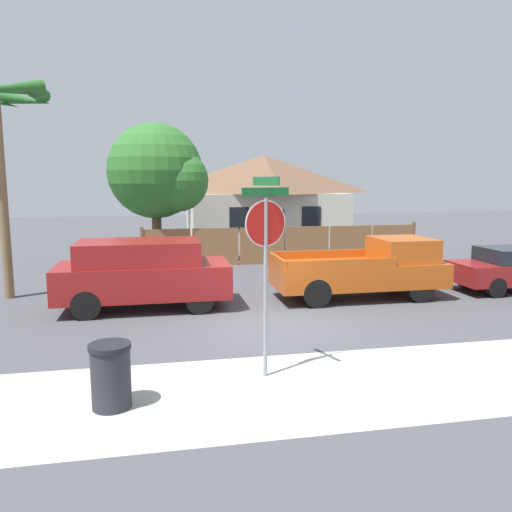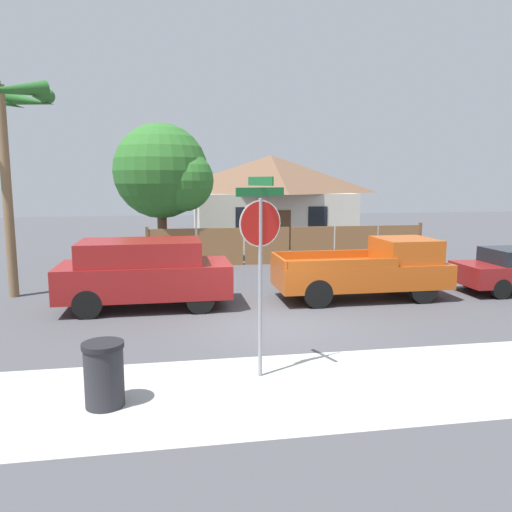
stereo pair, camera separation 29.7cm
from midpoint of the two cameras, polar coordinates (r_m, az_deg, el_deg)
name	(u,v)px [view 1 (the left image)]	position (r m, az deg, el deg)	size (l,w,h in m)	color
ground_plane	(277,326)	(12.10, 1.73, -8.00)	(80.00, 80.00, 0.00)	#47474C
sidewalk_strip	(327,385)	(8.83, 7.12, -14.47)	(36.00, 3.20, 0.01)	#B2B2AD
wooden_fence	(285,245)	(21.01, 2.93, 1.25)	(11.84, 0.12, 1.65)	brown
house	(264,198)	(27.92, 0.62, 6.66)	(8.94, 6.14, 4.86)	beige
oak_tree	(160,173)	(21.41, -11.32, 9.25)	(4.15, 3.95, 5.84)	brown
red_suv	(143,272)	(13.90, -13.39, -1.78)	(4.59, 2.05, 1.86)	maroon
orange_pickup	(367,269)	(15.12, 11.97, -1.47)	(5.03, 1.96, 1.77)	#B74C14
stop_sign	(266,242)	(8.56, 0.11, 1.63)	(0.88, 0.80, 3.52)	gray
trash_bin	(111,376)	(8.16, -17.28, -12.92)	(0.64, 0.64, 1.01)	#28282D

